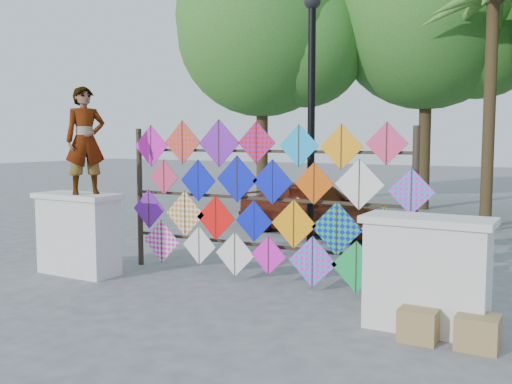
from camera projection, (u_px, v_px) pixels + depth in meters
ground at (230, 293)px, 7.87m from camera, size 80.00×80.00×0.00m
parapet_left at (78, 233)px, 8.97m from camera, size 1.40×0.65×1.28m
parapet_right at (427, 273)px, 6.31m from camera, size 1.40×0.65×1.28m
kite_rack at (261, 202)px, 8.35m from camera, size 4.95×0.24×2.43m
tree_west at (266, 32)px, 17.35m from camera, size 5.85×5.20×8.01m
tree_mid at (432, 15)px, 16.82m from camera, size 6.30×5.60×8.61m
palm_tree at (493, 17)px, 13.25m from camera, size 3.62×3.62×5.83m
vendor_woman at (85, 141)px, 8.73m from camera, size 0.66×0.72×1.65m
sedan at (313, 207)px, 12.84m from camera, size 3.79×2.15×1.22m
lamppost at (311, 104)px, 9.20m from camera, size 0.28×0.28×4.46m
cardboard_box_near at (419, 324)px, 6.02m from camera, size 0.39×0.35×0.35m
cardboard_box_far at (478, 332)px, 5.78m from camera, size 0.41×0.38×0.35m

